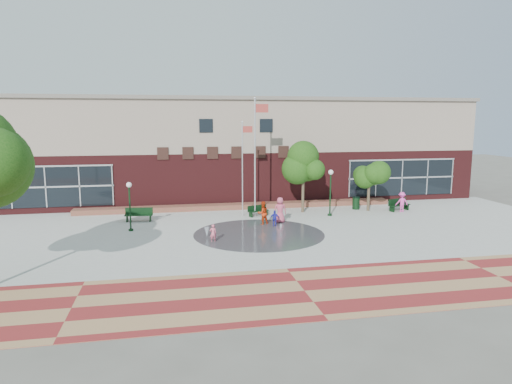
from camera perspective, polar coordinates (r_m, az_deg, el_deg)
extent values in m
plane|color=#666056|center=(26.62, 1.65, -6.88)|extent=(120.00, 120.00, 0.00)
cube|color=#A8A8A0|center=(30.40, 0.00, -4.84)|extent=(46.00, 18.00, 0.01)
cube|color=maroon|center=(20.20, 6.08, -12.22)|extent=(46.00, 6.00, 0.01)
cylinder|color=#383A3D|center=(29.45, 0.37, -5.30)|extent=(8.40, 8.40, 0.01)
cube|color=#4B181A|center=(43.13, -3.41, 2.33)|extent=(44.00, 10.00, 4.50)
cube|color=gray|center=(42.84, -3.47, 8.32)|extent=(44.00, 10.00, 4.50)
cube|color=slate|center=(42.87, -3.50, 11.39)|extent=(44.40, 10.40, 0.30)
cube|color=black|center=(38.96, -24.80, 0.57)|extent=(10.00, 0.12, 3.19)
cube|color=black|center=(43.06, 17.74, 1.72)|extent=(10.00, 0.12, 3.19)
cube|color=black|center=(37.58, -6.28, 8.24)|extent=(1.10, 0.10, 1.10)
cube|color=black|center=(38.32, 1.27, 8.31)|extent=(1.10, 0.10, 1.10)
cube|color=#A9223D|center=(37.71, -2.20, -2.10)|extent=(26.00, 1.20, 0.40)
cylinder|color=silver|center=(34.34, -1.71, 2.78)|extent=(0.09, 0.09, 7.09)
sphere|color=silver|center=(34.13, -1.74, 8.77)|extent=(0.14, 0.14, 0.14)
cube|color=#A53730|center=(34.22, -1.09, 7.84)|extent=(0.78, 0.04, 0.48)
cylinder|color=silver|center=(34.13, -0.13, 4.18)|extent=(0.11, 0.11, 8.79)
sphere|color=silver|center=(34.03, -0.14, 11.66)|extent=(0.18, 0.18, 0.18)
cube|color=#A53730|center=(34.11, 0.71, 10.42)|extent=(1.01, 0.04, 0.62)
cylinder|color=black|center=(31.08, -15.47, -2.10)|extent=(0.10, 0.10, 2.94)
cylinder|color=black|center=(31.38, -15.36, -4.60)|extent=(0.31, 0.31, 0.14)
sphere|color=silver|center=(30.82, -15.60, 0.87)|extent=(0.35, 0.35, 0.35)
cylinder|color=black|center=(35.11, 9.26, -0.41)|extent=(0.11, 0.11, 3.20)
cylinder|color=black|center=(35.39, 9.20, -2.84)|extent=(0.34, 0.34, 0.15)
sphere|color=silver|center=(34.87, 9.34, 2.46)|extent=(0.38, 0.38, 0.38)
cube|color=black|center=(33.98, -14.45, -2.80)|extent=(2.01, 0.74, 0.07)
cube|color=black|center=(34.16, -14.41, -2.30)|extent=(1.96, 0.25, 0.49)
cube|color=black|center=(34.71, 0.30, -2.38)|extent=(1.73, 1.08, 0.06)
cube|color=black|center=(34.83, 0.11, -1.98)|extent=(1.56, 0.69, 0.42)
cube|color=black|center=(38.45, 17.48, -1.56)|extent=(2.04, 1.18, 0.07)
cube|color=black|center=(38.56, 17.23, -1.14)|extent=(1.87, 0.72, 0.49)
cylinder|color=black|center=(38.24, 12.39, -1.41)|extent=(0.59, 0.59, 0.98)
cylinder|color=black|center=(38.15, 12.42, -0.66)|extent=(0.63, 0.63, 0.06)
cylinder|color=#403324|center=(36.13, 5.89, 0.02)|extent=(0.22, 0.22, 3.30)
cylinder|color=#403324|center=(37.68, 13.89, -0.36)|extent=(0.23, 0.23, 2.61)
cone|color=white|center=(28.84, -6.15, -5.67)|extent=(0.32, 0.32, 0.62)
cone|color=white|center=(30.34, 3.12, -4.89)|extent=(0.18, 0.18, 0.40)
imported|color=#DA5A73|center=(27.59, -5.39, -5.16)|extent=(0.41, 0.28, 1.10)
imported|color=red|center=(31.91, 0.85, -2.66)|extent=(0.95, 0.83, 1.65)
imported|color=#CA4C69|center=(32.52, 3.03, -2.27)|extent=(0.96, 0.68, 1.84)
imported|color=#2325AD|center=(31.31, 2.36, -3.35)|extent=(0.73, 0.47, 1.16)
imported|color=#F245B2|center=(38.06, 17.75, -1.21)|extent=(1.05, 0.62, 1.60)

